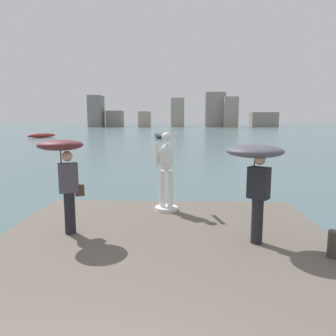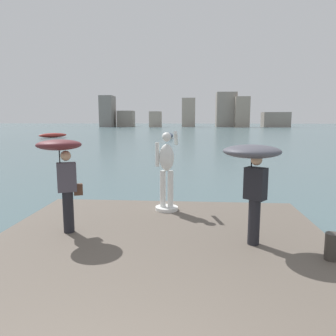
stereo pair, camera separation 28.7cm
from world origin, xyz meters
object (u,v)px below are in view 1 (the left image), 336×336
mooring_bollard (335,244)px  boat_mid (42,135)px  boat_near (159,135)px  statue_white_figure (166,173)px  onlooker_right (256,163)px  onlooker_left (64,163)px

mooring_bollard → boat_mid: 50.08m
boat_near → statue_white_figure: bearing=-85.8°
onlooker_right → boat_mid: size_ratio=0.44×
boat_near → boat_mid: 18.41m
mooring_bollard → onlooker_left: bearing=169.1°
onlooker_left → boat_mid: size_ratio=0.46×
statue_white_figure → onlooker_right: (1.79, -2.13, 0.54)m
onlooker_right → boat_mid: (-23.11, 43.08, -1.60)m
statue_white_figure → boat_mid: (-21.32, 40.95, -1.06)m
onlooker_right → boat_mid: onlooker_right is taller
onlooker_right → mooring_bollard: onlooker_right is taller
onlooker_left → boat_mid: (-19.32, 42.78, -1.55)m
boat_mid → boat_near: bearing=-3.4°
onlooker_right → boat_mid: bearing=118.2°
onlooker_left → onlooker_right: (3.79, -0.30, 0.04)m
onlooker_right → boat_near: 42.30m
boat_near → onlooker_left: bearing=-88.7°
statue_white_figure → boat_near: (-2.94, 39.87, -0.97)m
onlooker_left → onlooker_right: onlooker_left is taller
onlooker_right → statue_white_figure: bearing=130.0°
onlooker_left → statue_white_figure: bearing=42.5°
statue_white_figure → boat_mid: size_ratio=0.48×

